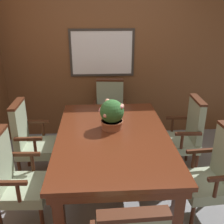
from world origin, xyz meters
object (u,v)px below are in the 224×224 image
(chair_left_far, at_px, (30,139))
(chair_right_far, at_px, (185,134))
(dining_table, at_px, (113,142))
(chair_right_near, at_px, (214,173))
(chair_left_near, at_px, (14,178))
(chair_head_far, at_px, (110,110))
(potted_plant, at_px, (112,114))

(chair_left_far, bearing_deg, chair_right_far, -89.04)
(dining_table, height_order, chair_right_near, chair_right_near)
(chair_left_far, height_order, chair_left_near, same)
(chair_head_far, bearing_deg, potted_plant, -86.24)
(chair_head_far, distance_m, potted_plant, 1.19)
(chair_head_far, xyz_separation_m, chair_right_near, (0.94, -1.71, 0.00))
(dining_table, distance_m, chair_head_far, 1.28)
(chair_right_far, bearing_deg, potted_plant, -72.88)
(chair_left_far, distance_m, chair_left_near, 0.80)
(dining_table, xyz_separation_m, chair_right_near, (0.97, -0.43, -0.15))
(chair_left_far, xyz_separation_m, potted_plant, (1.00, -0.25, 0.41))
(chair_left_far, relative_size, chair_right_near, 1.00)
(chair_head_far, xyz_separation_m, potted_plant, (-0.03, -1.12, 0.41))
(chair_right_far, relative_size, chair_left_near, 1.00)
(chair_right_far, height_order, chair_head_far, same)
(chair_right_near, relative_size, potted_plant, 2.95)
(chair_left_near, xyz_separation_m, chair_right_near, (1.94, -0.04, 0.00))
(chair_head_far, height_order, potted_plant, potted_plant)
(chair_right_far, bearing_deg, chair_right_near, 2.70)
(chair_left_near, bearing_deg, dining_table, -65.58)
(chair_right_far, height_order, potted_plant, potted_plant)
(chair_head_far, relative_size, chair_right_near, 1.00)
(chair_right_far, relative_size, chair_right_near, 1.00)
(chair_right_near, distance_m, potted_plant, 1.21)
(dining_table, distance_m, chair_left_near, 1.06)
(chair_right_near, bearing_deg, chair_right_far, 176.16)
(chair_right_far, distance_m, chair_right_near, 0.85)
(dining_table, bearing_deg, chair_left_far, 157.76)
(chair_head_far, relative_size, potted_plant, 2.95)
(chair_left_far, height_order, chair_right_near, same)
(potted_plant, bearing_deg, chair_right_far, 15.25)
(chair_left_far, distance_m, chair_head_far, 1.35)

